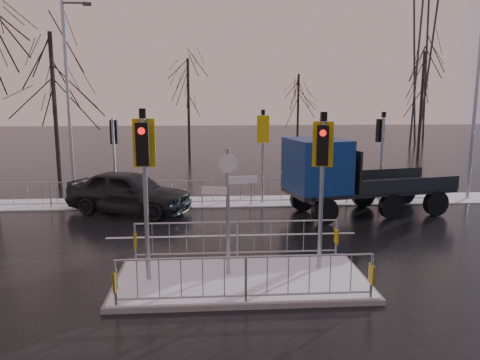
{
  "coord_description": "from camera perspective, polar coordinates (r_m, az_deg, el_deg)",
  "views": [
    {
      "loc": [
        -0.78,
        -10.62,
        4.43
      ],
      "look_at": [
        0.25,
        3.87,
        1.8
      ],
      "focal_mm": 35.0,
      "sensor_mm": 36.0,
      "label": 1
    }
  ],
  "objects": [
    {
      "name": "pylon_wires",
      "position": [
        44.78,
        20.25,
        18.14
      ],
      "size": [
        70.0,
        2.38,
        19.97
      ],
      "color": "#2D3033",
      "rests_on": "ground"
    },
    {
      "name": "lane_markings",
      "position": [
        11.23,
        0.25,
        -12.96
      ],
      "size": [
        8.0,
        11.38,
        0.01
      ],
      "color": "silver",
      "rests_on": "ground"
    },
    {
      "name": "street_lamp_left",
      "position": [
        20.9,
        -20.06,
        9.82
      ],
      "size": [
        1.25,
        0.18,
        8.2
      ],
      "color": "gray",
      "rests_on": "ground"
    },
    {
      "name": "tree_near_b",
      "position": [
        24.23,
        -21.85,
        11.24
      ],
      "size": [
        4.0,
        4.0,
        7.55
      ],
      "color": "black",
      "rests_on": "ground"
    },
    {
      "name": "car_far_lane",
      "position": [
        18.3,
        -13.38,
        -1.4
      ],
      "size": [
        5.18,
        3.68,
        1.64
      ],
      "primitive_type": "imported",
      "rotation": [
        0.0,
        0.0,
        1.16
      ],
      "color": "black",
      "rests_on": "ground"
    },
    {
      "name": "ground",
      "position": [
        11.53,
        0.12,
        -12.33
      ],
      "size": [
        120.0,
        120.0,
        0.0
      ],
      "primitive_type": "plane",
      "color": "black",
      "rests_on": "ground"
    },
    {
      "name": "flatbed_truck",
      "position": [
        17.65,
        11.9,
        0.61
      ],
      "size": [
        6.56,
        3.46,
        2.89
      ],
      "color": "black",
      "rests_on": "ground"
    },
    {
      "name": "far_kerb_fixtures",
      "position": [
        19.05,
        -0.77,
        -0.05
      ],
      "size": [
        18.0,
        0.65,
        3.83
      ],
      "color": "gray",
      "rests_on": "ground"
    },
    {
      "name": "street_lamp_right",
      "position": [
        22.24,
        26.99,
        9.07
      ],
      "size": [
        1.25,
        0.18,
        8.0
      ],
      "color": "gray",
      "rests_on": "ground"
    },
    {
      "name": "tree_far_b",
      "position": [
        35.28,
        7.11,
        9.79
      ],
      "size": [
        3.25,
        3.25,
        6.14
      ],
      "color": "black",
      "rests_on": "ground"
    },
    {
      "name": "tree_far_c",
      "position": [
        34.91,
        21.37,
        10.75
      ],
      "size": [
        4.0,
        4.0,
        7.55
      ],
      "color": "black",
      "rests_on": "ground"
    },
    {
      "name": "traffic_island",
      "position": [
        11.4,
        0.06,
        -10.5
      ],
      "size": [
        6.0,
        3.04,
        4.15
      ],
      "color": "slate",
      "rests_on": "ground"
    },
    {
      "name": "snow_verge",
      "position": [
        19.73,
        -1.71,
        -2.65
      ],
      "size": [
        30.0,
        2.0,
        0.04
      ],
      "primitive_type": "cube",
      "color": "white",
      "rests_on": "ground"
    },
    {
      "name": "tree_far_a",
      "position": [
        32.64,
        -6.33,
        10.9
      ],
      "size": [
        3.75,
        3.75,
        7.08
      ],
      "color": "black",
      "rests_on": "ground"
    }
  ]
}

